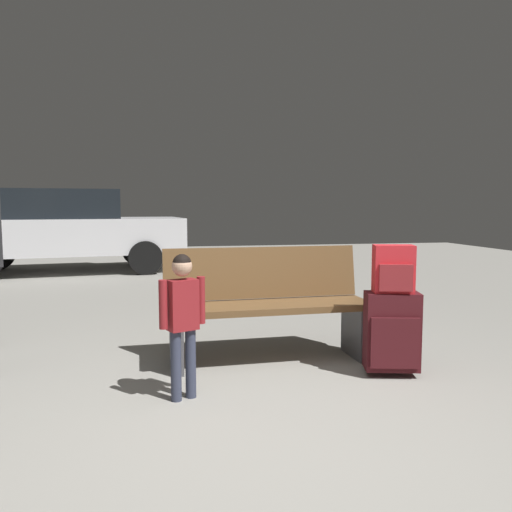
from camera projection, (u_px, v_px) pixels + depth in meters
name	position (u px, v px, depth m)	size (l,w,h in m)	color
ground_plane	(199.00, 307.00, 6.48)	(18.00, 18.00, 0.10)	gray
bench	(267.00, 305.00, 4.05)	(1.61, 0.57, 0.89)	brown
suitcase	(392.00, 332.00, 3.68)	(0.42, 0.30, 0.60)	#471419
backpack_bright	(394.00, 269.00, 3.64)	(0.31, 0.25, 0.34)	red
child	(182.00, 311.00, 3.20)	(0.29, 0.18, 0.92)	#33384C
parked_car_far	(66.00, 228.00, 9.40)	(4.28, 2.19, 1.51)	silver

